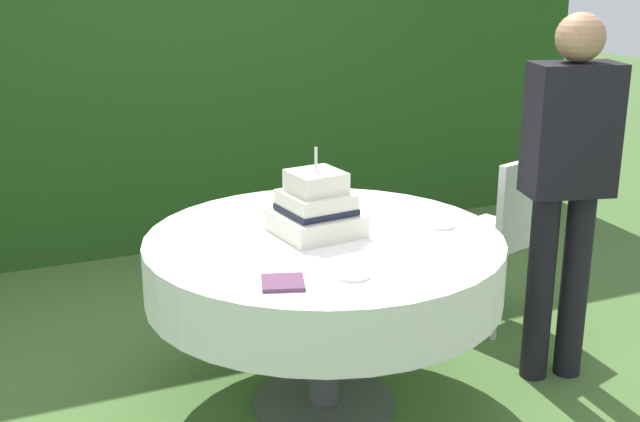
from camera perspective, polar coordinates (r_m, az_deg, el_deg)
The scene contains 9 objects.
ground_plane at distance 3.60m, azimuth 0.26°, elevation -13.11°, with size 20.00×20.00×0.00m, color #476B33.
foliage_hedge at distance 5.38m, azimuth -10.10°, elevation 11.51°, with size 5.75×0.48×2.60m, color #234C19.
cake_table at distance 3.32m, azimuth 0.27°, elevation -3.79°, with size 1.43×1.43×0.75m.
wedding_cake at distance 3.30m, azimuth -0.24°, elevation 0.20°, with size 0.35×0.36×0.35m.
serving_plate_near at distance 2.88m, azimuth 2.26°, elevation -4.44°, with size 0.12×0.12×0.01m, color white.
serving_plate_far at distance 3.44m, azimuth 8.24°, elevation -0.96°, with size 0.12×0.12×0.01m, color white.
napkin_stack at distance 2.82m, azimuth -2.57°, elevation -4.94°, with size 0.14×0.14×0.01m, color #603856.
garden_chair at distance 4.19m, azimuth 12.71°, elevation -0.93°, with size 0.50×0.50×0.89m.
standing_person at distance 3.63m, azimuth 16.66°, elevation 2.34°, with size 0.40×0.28×1.60m.
Camera 1 is at (-1.25, -2.84, 1.83)m, focal length 46.54 mm.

